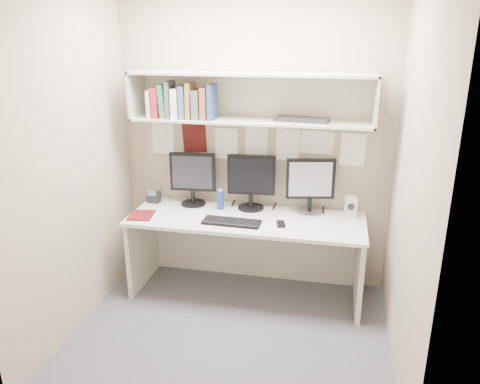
% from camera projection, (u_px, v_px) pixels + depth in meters
% --- Properties ---
extents(floor, '(2.40, 2.00, 0.01)m').
position_uv_depth(floor, '(230.00, 335.00, 3.62)').
color(floor, '#49494E').
rests_on(floor, ground).
extents(wall_back, '(2.40, 0.02, 2.60)m').
position_uv_depth(wall_back, '(254.00, 143.00, 4.13)').
color(wall_back, gray).
rests_on(wall_back, ground).
extents(wall_front, '(2.40, 0.02, 2.60)m').
position_uv_depth(wall_front, '(181.00, 231.00, 2.28)').
color(wall_front, gray).
rests_on(wall_front, ground).
extents(wall_left, '(0.02, 2.00, 2.60)m').
position_uv_depth(wall_left, '(70.00, 165.00, 3.44)').
color(wall_left, gray).
rests_on(wall_left, ground).
extents(wall_right, '(0.02, 2.00, 2.60)m').
position_uv_depth(wall_right, '(412.00, 185.00, 2.97)').
color(wall_right, gray).
rests_on(wall_right, ground).
extents(desk, '(2.00, 0.70, 0.73)m').
position_uv_depth(desk, '(246.00, 255.00, 4.11)').
color(desk, silver).
rests_on(desk, floor).
extents(overhead_hutch, '(2.00, 0.38, 0.40)m').
position_uv_depth(overhead_hutch, '(252.00, 97.00, 3.87)').
color(overhead_hutch, beige).
rests_on(overhead_hutch, wall_back).
extents(pinned_papers, '(1.92, 0.01, 0.48)m').
position_uv_depth(pinned_papers, '(254.00, 148.00, 4.14)').
color(pinned_papers, white).
rests_on(pinned_papers, wall_back).
extents(monitor_left, '(0.41, 0.23, 0.48)m').
position_uv_depth(monitor_left, '(193.00, 177.00, 4.21)').
color(monitor_left, black).
rests_on(monitor_left, desk).
extents(monitor_center, '(0.42, 0.23, 0.49)m').
position_uv_depth(monitor_center, '(251.00, 180.00, 4.11)').
color(monitor_center, black).
rests_on(monitor_center, desk).
extents(monitor_right, '(0.41, 0.23, 0.49)m').
position_uv_depth(monitor_right, '(310.00, 184.00, 4.01)').
color(monitor_right, '#A5A5AA').
rests_on(monitor_right, desk).
extents(keyboard, '(0.48, 0.18, 0.02)m').
position_uv_depth(keyboard, '(232.00, 222.00, 3.85)').
color(keyboard, black).
rests_on(keyboard, desk).
extents(mouse, '(0.09, 0.11, 0.03)m').
position_uv_depth(mouse, '(281.00, 224.00, 3.80)').
color(mouse, black).
rests_on(mouse, desk).
extents(speaker, '(0.10, 0.11, 0.18)m').
position_uv_depth(speaker, '(351.00, 207.00, 3.97)').
color(speaker, '#B5B5B0').
rests_on(speaker, desk).
extents(blue_bottle, '(0.06, 0.06, 0.18)m').
position_uv_depth(blue_bottle, '(221.00, 200.00, 4.15)').
color(blue_bottle, navy).
rests_on(blue_bottle, desk).
extents(maroon_notebook, '(0.23, 0.27, 0.01)m').
position_uv_depth(maroon_notebook, '(142.00, 215.00, 4.01)').
color(maroon_notebook, '#570F15').
rests_on(maroon_notebook, desk).
extents(desk_phone, '(0.12, 0.11, 0.13)m').
position_uv_depth(desk_phone, '(154.00, 197.00, 4.33)').
color(desk_phone, black).
rests_on(desk_phone, desk).
extents(book_stack, '(0.57, 0.19, 0.30)m').
position_uv_depth(book_stack, '(182.00, 102.00, 3.89)').
color(book_stack, silver).
rests_on(book_stack, overhead_hutch).
extents(hutch_tray, '(0.45, 0.22, 0.03)m').
position_uv_depth(hutch_tray, '(302.00, 119.00, 3.79)').
color(hutch_tray, black).
rests_on(hutch_tray, overhead_hutch).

